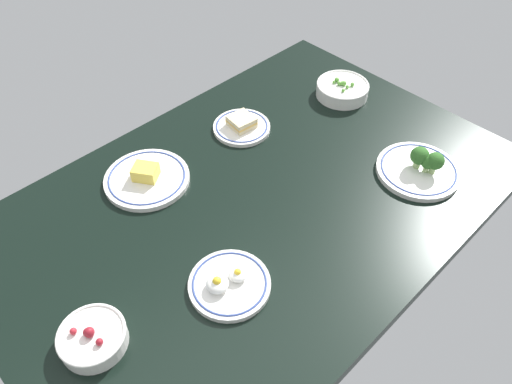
{
  "coord_description": "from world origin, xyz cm",
  "views": [
    {
      "loc": [
        -60.99,
        -62.79,
        98.1
      ],
      "look_at": [
        0.0,
        0.0,
        6.0
      ],
      "focal_mm": 34.37,
      "sensor_mm": 36.0,
      "label": 1
    }
  ],
  "objects_px": {
    "bowl_berries": "(93,338)",
    "plate_broccoli": "(420,167)",
    "bowl_peas": "(342,89)",
    "plate_sandwich": "(242,126)",
    "plate_cheese": "(147,178)",
    "plate_eggs": "(229,284)"
  },
  "relations": [
    {
      "from": "bowl_peas",
      "to": "plate_sandwich",
      "type": "xyz_separation_m",
      "value": [
        -0.35,
        0.1,
        -0.01
      ]
    },
    {
      "from": "bowl_peas",
      "to": "plate_broccoli",
      "type": "relative_size",
      "value": 0.74
    },
    {
      "from": "bowl_peas",
      "to": "plate_cheese",
      "type": "distance_m",
      "value": 0.7
    },
    {
      "from": "plate_eggs",
      "to": "bowl_peas",
      "type": "relative_size",
      "value": 1.1
    },
    {
      "from": "bowl_berries",
      "to": "plate_cheese",
      "type": "bearing_deg",
      "value": 41.53
    },
    {
      "from": "plate_eggs",
      "to": "plate_broccoli",
      "type": "xyz_separation_m",
      "value": [
        0.62,
        -0.09,
        0.01
      ]
    },
    {
      "from": "plate_eggs",
      "to": "plate_broccoli",
      "type": "height_order",
      "value": "plate_broccoli"
    },
    {
      "from": "plate_cheese",
      "to": "plate_sandwich",
      "type": "bearing_deg",
      "value": -2.78
    },
    {
      "from": "plate_sandwich",
      "to": "plate_cheese",
      "type": "bearing_deg",
      "value": 177.22
    },
    {
      "from": "bowl_peas",
      "to": "plate_broccoli",
      "type": "bearing_deg",
      "value": -109.26
    },
    {
      "from": "bowl_peas",
      "to": "plate_broccoli",
      "type": "height_order",
      "value": "plate_broccoli"
    },
    {
      "from": "bowl_berries",
      "to": "plate_broccoli",
      "type": "bearing_deg",
      "value": -11.34
    },
    {
      "from": "plate_sandwich",
      "to": "plate_broccoli",
      "type": "xyz_separation_m",
      "value": [
        0.22,
        -0.48,
        0.01
      ]
    },
    {
      "from": "plate_sandwich",
      "to": "bowl_berries",
      "type": "xyz_separation_m",
      "value": [
        -0.69,
        -0.3,
        0.01
      ]
    },
    {
      "from": "plate_eggs",
      "to": "bowl_peas",
      "type": "bearing_deg",
      "value": 20.84
    },
    {
      "from": "plate_sandwich",
      "to": "plate_cheese",
      "type": "distance_m",
      "value": 0.33
    },
    {
      "from": "plate_broccoli",
      "to": "plate_eggs",
      "type": "bearing_deg",
      "value": 171.61
    },
    {
      "from": "bowl_peas",
      "to": "bowl_berries",
      "type": "xyz_separation_m",
      "value": [
        -1.04,
        -0.2,
        -0.0
      ]
    },
    {
      "from": "plate_eggs",
      "to": "bowl_berries",
      "type": "xyz_separation_m",
      "value": [
        -0.29,
        0.09,
        0.01
      ]
    },
    {
      "from": "bowl_peas",
      "to": "plate_sandwich",
      "type": "relative_size",
      "value": 0.98
    },
    {
      "from": "plate_sandwich",
      "to": "bowl_berries",
      "type": "relative_size",
      "value": 1.23
    },
    {
      "from": "bowl_berries",
      "to": "plate_cheese",
      "type": "xyz_separation_m",
      "value": [
        0.35,
        0.31,
        -0.01
      ]
    }
  ]
}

